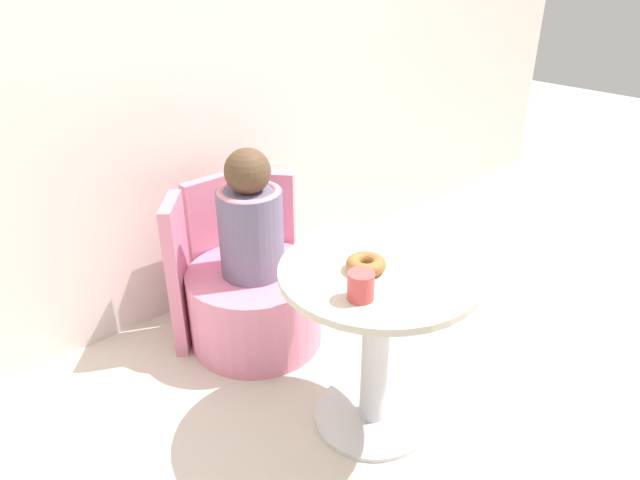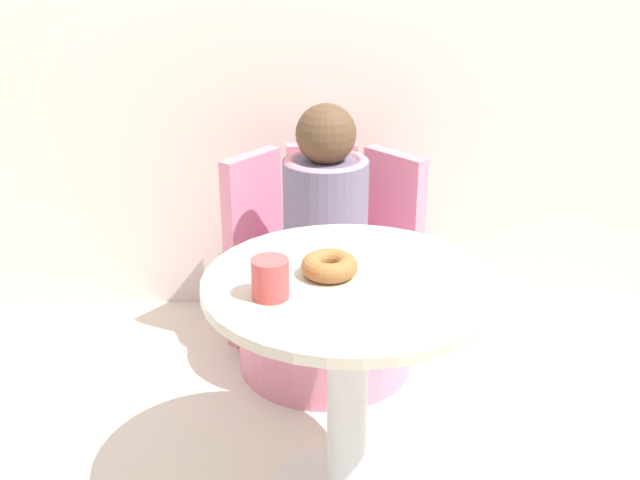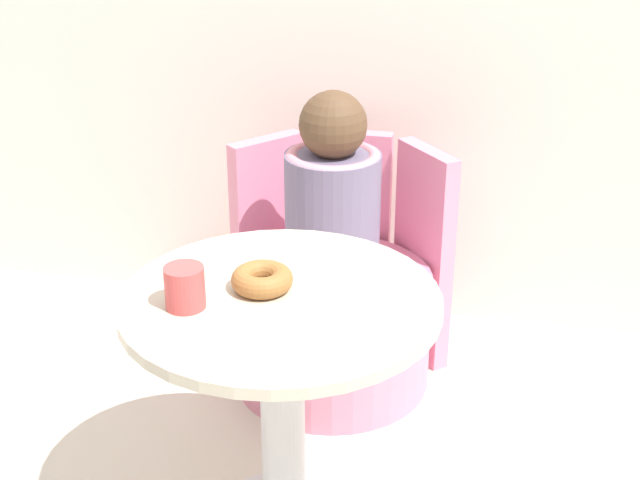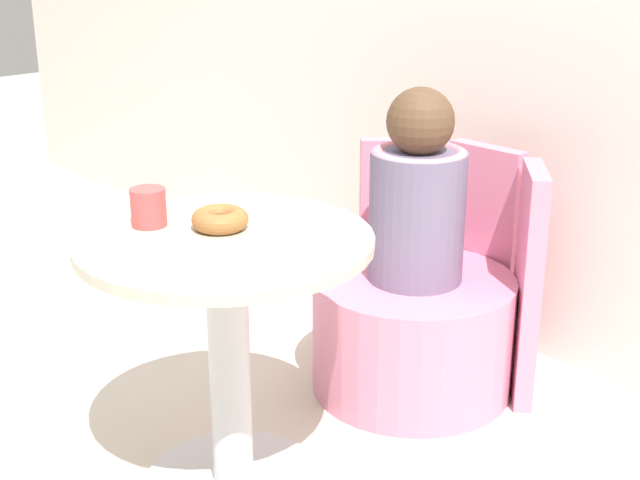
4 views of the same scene
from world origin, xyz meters
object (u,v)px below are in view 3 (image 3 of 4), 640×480
at_px(round_table, 282,380).
at_px(donut, 261,280).
at_px(child_figure, 333,197).
at_px(tub_chair, 332,327).
at_px(cup, 185,287).

relative_size(round_table, donut, 5.15).
distance_m(child_figure, donut, 0.66).
height_order(tub_chair, cup, cup).
bearing_deg(round_table, tub_chair, 91.88).
relative_size(tub_chair, cup, 6.63).
relative_size(donut, cup, 1.48).
relative_size(child_figure, donut, 4.20).
bearing_deg(child_figure, donut, -91.83).
bearing_deg(child_figure, cup, -101.23).
relative_size(child_figure, cup, 6.21).
bearing_deg(child_figure, round_table, -88.12).
distance_m(donut, cup, 0.16).
relative_size(round_table, cup, 7.61).
bearing_deg(cup, child_figure, 78.77).
bearing_deg(tub_chair, cup, -101.23).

